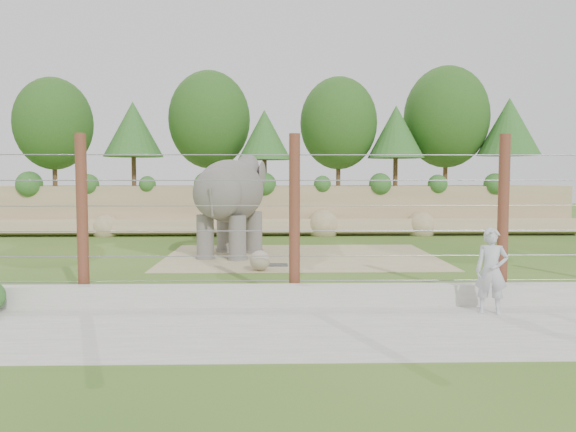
{
  "coord_description": "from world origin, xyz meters",
  "views": [
    {
      "loc": [
        -0.47,
        -17.76,
        2.98
      ],
      "look_at": [
        0.0,
        2.0,
        1.6
      ],
      "focal_mm": 35.0,
      "sensor_mm": 36.0,
      "label": 1
    }
  ],
  "objects_px": {
    "elephant": "(230,206)",
    "stone_ball": "(260,260)",
    "zookeeper": "(491,271)",
    "barrier_fence": "(295,218)"
  },
  "relations": [
    {
      "from": "barrier_fence",
      "to": "zookeeper",
      "type": "bearing_deg",
      "value": -17.29
    },
    {
      "from": "stone_ball",
      "to": "zookeeper",
      "type": "distance_m",
      "value": 7.68
    },
    {
      "from": "elephant",
      "to": "barrier_fence",
      "type": "bearing_deg",
      "value": -59.51
    },
    {
      "from": "stone_ball",
      "to": "barrier_fence",
      "type": "xyz_separation_m",
      "value": [
        0.94,
        -4.33,
        1.66
      ]
    },
    {
      "from": "stone_ball",
      "to": "zookeeper",
      "type": "bearing_deg",
      "value": -47.5
    },
    {
      "from": "stone_ball",
      "to": "zookeeper",
      "type": "relative_size",
      "value": 0.35
    },
    {
      "from": "elephant",
      "to": "zookeeper",
      "type": "height_order",
      "value": "elephant"
    },
    {
      "from": "elephant",
      "to": "barrier_fence",
      "type": "height_order",
      "value": "barrier_fence"
    },
    {
      "from": "elephant",
      "to": "stone_ball",
      "type": "bearing_deg",
      "value": -55.83
    },
    {
      "from": "barrier_fence",
      "to": "zookeeper",
      "type": "height_order",
      "value": "barrier_fence"
    }
  ]
}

